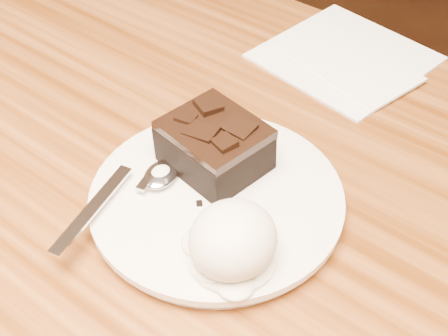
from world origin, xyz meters
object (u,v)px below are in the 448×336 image
Objects in this scene: brownie at (215,148)px; napkin at (345,56)px; plate at (217,202)px; ice_cream_scoop at (233,240)px; spoon at (161,176)px.

brownie is 0.50× the size of napkin.
brownie is at bearing -88.65° from napkin.
plate reaches higher than napkin.
ice_cream_scoop is (0.05, -0.04, 0.03)m from plate.
plate is 0.05m from brownie.
plate is 1.32× the size of napkin.
spoon is at bearing -162.20° from plate.
spoon is 0.28m from napkin.
spoon is (-0.10, 0.03, -0.02)m from ice_cream_scoop.
brownie is at bearing 131.19° from plate.
plate is 0.08m from ice_cream_scoop.
napkin is at bearing 91.35° from brownie.
napkin is (-0.01, 0.24, -0.03)m from brownie.
brownie is 0.24m from napkin.
brownie is at bearing 136.24° from ice_cream_scoop.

